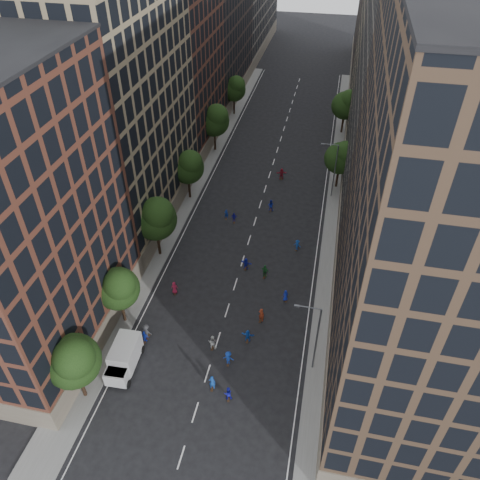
{
  "coord_description": "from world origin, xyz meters",
  "views": [
    {
      "loc": [
        9.35,
        -18.58,
        41.43
      ],
      "look_at": [
        -0.75,
        28.84,
        2.0
      ],
      "focal_mm": 35.0,
      "sensor_mm": 36.0,
      "label": 1
    }
  ],
  "objects_px": {
    "streetlamp_near": "(315,335)",
    "streetlamp_far": "(334,168)",
    "skater_1": "(212,383)",
    "cargo_van": "(124,358)",
    "skater_0": "(122,378)",
    "skater_2": "(228,394)"
  },
  "relations": [
    {
      "from": "skater_0",
      "to": "skater_1",
      "type": "bearing_deg",
      "value": -159.26
    },
    {
      "from": "cargo_van",
      "to": "skater_2",
      "type": "relative_size",
      "value": 3.31
    },
    {
      "from": "cargo_van",
      "to": "skater_0",
      "type": "distance_m",
      "value": 2.09
    },
    {
      "from": "streetlamp_near",
      "to": "skater_0",
      "type": "distance_m",
      "value": 19.89
    },
    {
      "from": "streetlamp_near",
      "to": "streetlamp_far",
      "type": "distance_m",
      "value": 33.0
    },
    {
      "from": "streetlamp_near",
      "to": "streetlamp_far",
      "type": "xyz_separation_m",
      "value": [
        0.0,
        33.0,
        0.0
      ]
    },
    {
      "from": "skater_2",
      "to": "cargo_van",
      "type": "bearing_deg",
      "value": -23.86
    },
    {
      "from": "cargo_van",
      "to": "streetlamp_far",
      "type": "bearing_deg",
      "value": 60.19
    },
    {
      "from": "cargo_van",
      "to": "skater_2",
      "type": "height_order",
      "value": "cargo_van"
    },
    {
      "from": "cargo_van",
      "to": "skater_1",
      "type": "xyz_separation_m",
      "value": [
        9.58,
        -0.61,
        -0.58
      ]
    },
    {
      "from": "streetlamp_far",
      "to": "skater_0",
      "type": "relative_size",
      "value": 5.45
    },
    {
      "from": "streetlamp_near",
      "to": "streetlamp_far",
      "type": "relative_size",
      "value": 1.0
    },
    {
      "from": "streetlamp_near",
      "to": "skater_2",
      "type": "height_order",
      "value": "streetlamp_near"
    },
    {
      "from": "streetlamp_near",
      "to": "skater_2",
      "type": "bearing_deg",
      "value": -144.74
    },
    {
      "from": "streetlamp_far",
      "to": "cargo_van",
      "type": "bearing_deg",
      "value": -117.19
    },
    {
      "from": "streetlamp_near",
      "to": "cargo_van",
      "type": "bearing_deg",
      "value": -168.23
    },
    {
      "from": "streetlamp_near",
      "to": "skater_1",
      "type": "xyz_separation_m",
      "value": [
        -9.41,
        -4.56,
        -4.23
      ]
    },
    {
      "from": "streetlamp_far",
      "to": "skater_1",
      "type": "bearing_deg",
      "value": -104.06
    },
    {
      "from": "skater_1",
      "to": "skater_2",
      "type": "xyz_separation_m",
      "value": [
        1.81,
        -0.81,
        -0.1
      ]
    },
    {
      "from": "cargo_van",
      "to": "streetlamp_near",
      "type": "bearing_deg",
      "value": 9.16
    },
    {
      "from": "streetlamp_far",
      "to": "skater_0",
      "type": "height_order",
      "value": "streetlamp_far"
    },
    {
      "from": "cargo_van",
      "to": "skater_1",
      "type": "bearing_deg",
      "value": -6.24
    }
  ]
}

